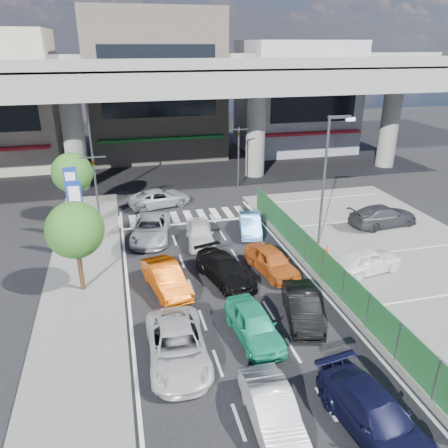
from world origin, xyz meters
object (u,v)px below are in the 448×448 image
object	(u,v)px
hatch_white_back_mid	(273,411)
sedan_black_mid	(225,269)
traffic_light_right	(239,142)
traffic_cone	(327,249)
signboard_near	(76,209)
street_lamp_right	(327,172)
taxi_orange_left	(166,278)
parked_sedan_white	(366,260)
tree_near	(75,230)
tree_far	(72,173)
kei_truck_front_right	(250,224)
street_lamp_left	(93,142)
sedan_white_front_mid	(200,233)
hatch_black_mid_right	(302,307)
crossing_wagon_silver	(159,198)
parked_sedan_dgrey	(383,216)
sedan_white_mid_left	(177,346)
traffic_light_left	(94,173)
taxi_teal_mid	(254,324)
wagon_silver_front_left	(151,229)
signboard_far	(72,193)
taxi_orange_right	(272,261)

from	to	relation	value
hatch_white_back_mid	sedan_black_mid	xyz separation A→B (m)	(0.87, 9.67, 0.01)
traffic_light_right	traffic_cone	xyz separation A→B (m)	(1.39, -14.37, -3.54)
signboard_near	hatch_white_back_mid	distance (m)	16.04
street_lamp_right	traffic_cone	world-z (taller)	street_lamp_right
taxi_orange_left	parked_sedan_white	distance (m)	10.87
tree_near	sedan_black_mid	bearing A→B (deg)	-5.82
parked_sedan_white	signboard_near	bearing A→B (deg)	58.24
tree_far	traffic_light_right	bearing A→B (deg)	18.69
tree_far	kei_truck_front_right	size ratio (longest dim) A/B	1.28
street_lamp_right	taxi_orange_left	bearing A→B (deg)	-163.66
street_lamp_left	sedan_white_front_mid	bearing A→B (deg)	-57.48
hatch_black_mid_right	kei_truck_front_right	xyz separation A→B (m)	(0.64, 9.98, -0.04)
sedan_white_front_mid	crossing_wagon_silver	size ratio (longest dim) A/B	0.85
signboard_near	hatch_white_back_mid	xyz separation A→B (m)	(6.63, -14.41, -2.42)
traffic_light_right	kei_truck_front_right	size ratio (longest dim) A/B	1.39
parked_sedan_dgrey	traffic_cone	distance (m)	6.60
tree_far	sedan_white_mid_left	bearing A→B (deg)	-74.47
traffic_light_right	hatch_black_mid_right	distance (m)	20.49
traffic_light_left	tree_near	world-z (taller)	traffic_light_left
taxi_orange_left	traffic_cone	distance (m)	9.89
signboard_near	traffic_light_left	bearing A→B (deg)	75.98
hatch_black_mid_right	traffic_cone	bearing A→B (deg)	67.92
sedan_white_front_mid	taxi_teal_mid	bearing A→B (deg)	-82.02
sedan_white_mid_left	wagon_silver_front_left	bearing A→B (deg)	91.51
signboard_far	tree_far	xyz separation A→B (m)	(-0.20, 3.51, 0.32)
street_lamp_right	hatch_white_back_mid	xyz separation A→B (m)	(-7.75, -12.42, -4.12)
hatch_black_mid_right	crossing_wagon_silver	bearing A→B (deg)	119.04
taxi_orange_left	sedan_black_mid	bearing A→B (deg)	-8.18
taxi_teal_mid	taxi_orange_left	size ratio (longest dim) A/B	0.97
kei_truck_front_right	parked_sedan_dgrey	xyz separation A→B (m)	(9.20, -1.13, 0.16)
signboard_near	tree_near	world-z (taller)	tree_near
tree_near	crossing_wagon_silver	bearing A→B (deg)	65.78
sedan_white_mid_left	taxi_orange_left	world-z (taller)	same
traffic_light_left	wagon_silver_front_left	distance (m)	5.13
street_lamp_left	hatch_white_back_mid	xyz separation A→B (m)	(5.75, -24.42, -4.12)
hatch_white_back_mid	sedan_black_mid	bearing A→B (deg)	86.61
sedan_black_mid	wagon_silver_front_left	world-z (taller)	wagon_silver_front_left
parked_sedan_white	kei_truck_front_right	bearing A→B (deg)	22.89
parked_sedan_white	traffic_cone	bearing A→B (deg)	12.88
signboard_far	traffic_light_right	bearing A→B (deg)	31.43
hatch_white_back_mid	kei_truck_front_right	size ratio (longest dim) A/B	1.05
hatch_white_back_mid	parked_sedan_dgrey	size ratio (longest dim) A/B	0.80
signboard_far	street_lamp_left	bearing A→B (deg)	79.69
parked_sedan_dgrey	traffic_cone	world-z (taller)	parked_sedan_dgrey
taxi_teal_mid	hatch_black_mid_right	size ratio (longest dim) A/B	1.01
traffic_cone	traffic_light_left	bearing A→B (deg)	150.61
sedan_white_mid_left	parked_sedan_white	world-z (taller)	parked_sedan_white
tree_far	taxi_teal_mid	size ratio (longest dim) A/B	1.19
hatch_black_mid_right	taxi_orange_right	bearing A→B (deg)	101.34
sedan_white_mid_left	taxi_orange_left	bearing A→B (deg)	89.52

